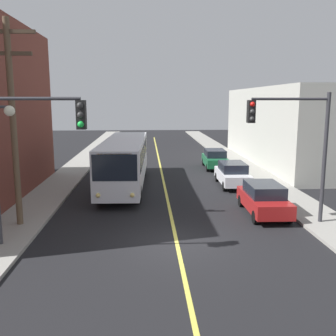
{
  "coord_description": "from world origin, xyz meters",
  "views": [
    {
      "loc": [
        -1.21,
        -14.85,
        5.8
      ],
      "look_at": [
        0.0,
        6.35,
        2.0
      ],
      "focal_mm": 40.65,
      "sensor_mm": 36.0,
      "label": 1
    }
  ],
  "objects_px": {
    "city_bus": "(125,160)",
    "parked_car_red": "(264,198)",
    "street_lamp_left": "(0,155)",
    "parked_car_white": "(232,174)",
    "utility_pole_near": "(13,114)",
    "traffic_signal_right_corner": "(293,134)",
    "traffic_signal_left_corner": "(25,144)",
    "parked_car_green": "(215,159)"
  },
  "relations": [
    {
      "from": "city_bus",
      "to": "parked_car_red",
      "type": "relative_size",
      "value": 2.76
    },
    {
      "from": "city_bus",
      "to": "street_lamp_left",
      "type": "bearing_deg",
      "value": -111.28
    },
    {
      "from": "parked_car_red",
      "to": "street_lamp_left",
      "type": "xyz_separation_m",
      "value": [
        -11.58,
        -3.78,
        2.9
      ]
    },
    {
      "from": "city_bus",
      "to": "street_lamp_left",
      "type": "height_order",
      "value": "street_lamp_left"
    },
    {
      "from": "parked_car_white",
      "to": "utility_pole_near",
      "type": "xyz_separation_m",
      "value": [
        -11.73,
        -7.9,
        4.35
      ]
    },
    {
      "from": "street_lamp_left",
      "to": "utility_pole_near",
      "type": "bearing_deg",
      "value": 96.12
    },
    {
      "from": "utility_pole_near",
      "to": "parked_car_red",
      "type": "bearing_deg",
      "value": 6.17
    },
    {
      "from": "street_lamp_left",
      "to": "city_bus",
      "type": "bearing_deg",
      "value": 68.72
    },
    {
      "from": "city_bus",
      "to": "utility_pole_near",
      "type": "height_order",
      "value": "utility_pole_near"
    },
    {
      "from": "parked_car_red",
      "to": "traffic_signal_right_corner",
      "type": "distance_m",
      "value": 3.94
    },
    {
      "from": "utility_pole_near",
      "to": "traffic_signal_left_corner",
      "type": "xyz_separation_m",
      "value": [
        1.68,
        -3.88,
        -0.89
      ]
    },
    {
      "from": "parked_car_red",
      "to": "utility_pole_near",
      "type": "xyz_separation_m",
      "value": [
        -11.85,
        -1.28,
        4.35
      ]
    },
    {
      "from": "city_bus",
      "to": "traffic_signal_left_corner",
      "type": "height_order",
      "value": "traffic_signal_left_corner"
    },
    {
      "from": "parked_car_red",
      "to": "street_lamp_left",
      "type": "height_order",
      "value": "street_lamp_left"
    },
    {
      "from": "city_bus",
      "to": "parked_car_green",
      "type": "relative_size",
      "value": 2.74
    },
    {
      "from": "city_bus",
      "to": "parked_car_white",
      "type": "relative_size",
      "value": 2.75
    },
    {
      "from": "utility_pole_near",
      "to": "traffic_signal_left_corner",
      "type": "distance_m",
      "value": 4.33
    },
    {
      "from": "city_bus",
      "to": "street_lamp_left",
      "type": "xyz_separation_m",
      "value": [
        -4.15,
        -10.66,
        1.92
      ]
    },
    {
      "from": "utility_pole_near",
      "to": "traffic_signal_left_corner",
      "type": "height_order",
      "value": "utility_pole_near"
    },
    {
      "from": "utility_pole_near",
      "to": "parked_car_green",
      "type": "bearing_deg",
      "value": 51.49
    },
    {
      "from": "city_bus",
      "to": "parked_car_green",
      "type": "bearing_deg",
      "value": 42.05
    },
    {
      "from": "utility_pole_near",
      "to": "traffic_signal_left_corner",
      "type": "relative_size",
      "value": 1.52
    },
    {
      "from": "parked_car_white",
      "to": "traffic_signal_right_corner",
      "type": "height_order",
      "value": "traffic_signal_right_corner"
    },
    {
      "from": "traffic_signal_left_corner",
      "to": "traffic_signal_right_corner",
      "type": "xyz_separation_m",
      "value": [
        10.82,
        3.41,
        0.0
      ]
    },
    {
      "from": "utility_pole_near",
      "to": "traffic_signal_left_corner",
      "type": "bearing_deg",
      "value": -66.56
    },
    {
      "from": "parked_car_red",
      "to": "traffic_signal_right_corner",
      "type": "height_order",
      "value": "traffic_signal_right_corner"
    },
    {
      "from": "city_bus",
      "to": "utility_pole_near",
      "type": "distance_m",
      "value": 9.87
    },
    {
      "from": "city_bus",
      "to": "traffic_signal_left_corner",
      "type": "distance_m",
      "value": 12.6
    },
    {
      "from": "parked_car_white",
      "to": "parked_car_green",
      "type": "height_order",
      "value": "same"
    },
    {
      "from": "parked_car_red",
      "to": "parked_car_white",
      "type": "distance_m",
      "value": 6.62
    },
    {
      "from": "parked_car_red",
      "to": "street_lamp_left",
      "type": "relative_size",
      "value": 0.81
    },
    {
      "from": "parked_car_green",
      "to": "traffic_signal_right_corner",
      "type": "bearing_deg",
      "value": -87.22
    },
    {
      "from": "city_bus",
      "to": "traffic_signal_right_corner",
      "type": "height_order",
      "value": "traffic_signal_right_corner"
    },
    {
      "from": "parked_car_green",
      "to": "traffic_signal_left_corner",
      "type": "distance_m",
      "value": 21.5
    },
    {
      "from": "parked_car_green",
      "to": "utility_pole_near",
      "type": "height_order",
      "value": "utility_pole_near"
    },
    {
      "from": "parked_car_red",
      "to": "traffic_signal_left_corner",
      "type": "relative_size",
      "value": 0.74
    },
    {
      "from": "city_bus",
      "to": "street_lamp_left",
      "type": "relative_size",
      "value": 2.22
    },
    {
      "from": "utility_pole_near",
      "to": "traffic_signal_right_corner",
      "type": "relative_size",
      "value": 1.52
    },
    {
      "from": "parked_car_white",
      "to": "traffic_signal_right_corner",
      "type": "relative_size",
      "value": 0.74
    },
    {
      "from": "parked_car_red",
      "to": "parked_car_white",
      "type": "bearing_deg",
      "value": 90.96
    },
    {
      "from": "city_bus",
      "to": "parked_car_white",
      "type": "bearing_deg",
      "value": -2.01
    },
    {
      "from": "city_bus",
      "to": "parked_car_white",
      "type": "xyz_separation_m",
      "value": [
        7.31,
        -0.26,
        -0.98
      ]
    }
  ]
}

